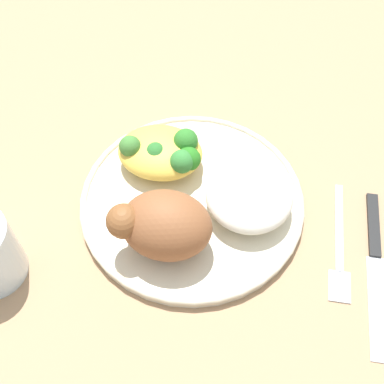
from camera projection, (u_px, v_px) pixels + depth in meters
ground_plane at (192, 204)px, 0.56m from camera, size 2.00×2.00×0.00m
plate at (192, 201)px, 0.56m from camera, size 0.25×0.25×0.01m
roasted_chicken at (163, 225)px, 0.49m from camera, size 0.10×0.07×0.07m
rice_pile at (249, 194)px, 0.53m from camera, size 0.09×0.09×0.04m
mac_cheese_with_broccoli at (163, 152)px, 0.56m from camera, size 0.10×0.08×0.04m
fork at (339, 247)px, 0.53m from camera, size 0.02×0.14×0.01m
knife at (376, 255)px, 0.52m from camera, size 0.02×0.19×0.01m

